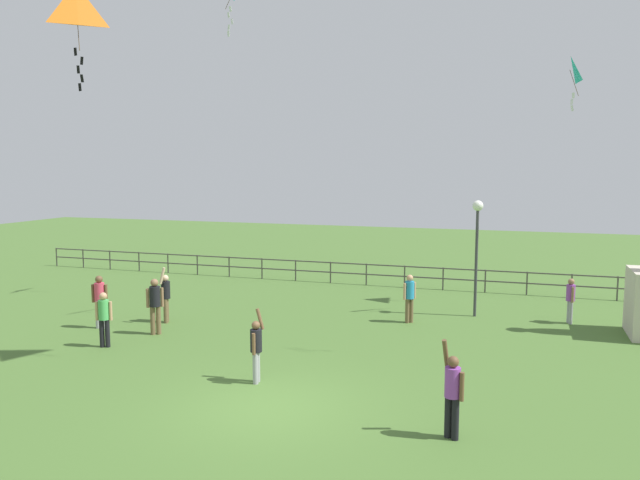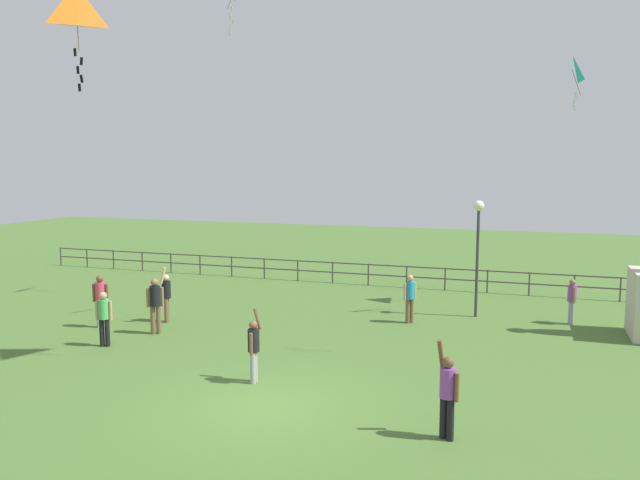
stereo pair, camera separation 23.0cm
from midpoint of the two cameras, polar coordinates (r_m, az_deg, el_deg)
ground_plane at (r=13.66m, az=-4.59°, el=-15.24°), size 80.00×80.00×0.00m
lamppost at (r=21.44m, az=14.82°, el=0.76°), size 0.36×0.36×4.01m
person_0 at (r=18.62m, az=-19.16°, el=-6.64°), size 0.46×0.29×1.59m
person_1 at (r=19.52m, az=-14.78°, el=-5.62°), size 0.45×0.34×1.74m
person_2 at (r=20.79m, az=-19.48°, el=-5.08°), size 0.50×0.32×1.71m
person_3 at (r=20.43m, az=8.70°, el=-5.13°), size 0.37×0.38×1.61m
person_4 at (r=21.72m, az=22.71°, el=-5.04°), size 0.28×0.44×1.50m
person_5 at (r=14.81m, az=-5.75°, el=-9.83°), size 0.28×0.47×1.77m
person_6 at (r=12.07m, az=12.36°, el=-13.57°), size 0.47×0.40×1.89m
person_7 at (r=20.91m, az=-13.83°, el=-4.92°), size 0.30×0.51×1.88m
kite_0 at (r=23.82m, az=22.72°, el=14.31°), size 0.56×0.80×1.88m
kite_5 at (r=17.81m, az=-21.40°, el=19.17°), size 1.12×1.09×2.67m
waterfront_railing at (r=26.55m, az=6.82°, el=-2.99°), size 36.04×0.06×0.95m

